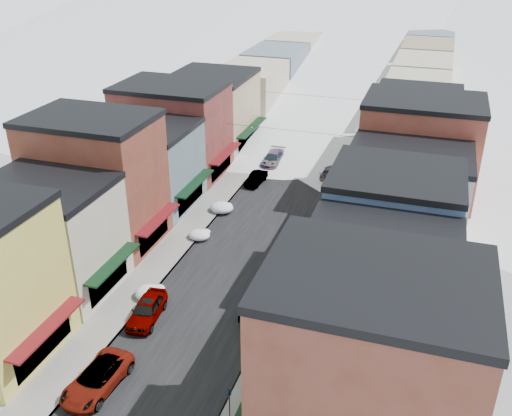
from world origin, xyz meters
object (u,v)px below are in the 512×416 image
Objects in this scene: car_green_sedan at (257,301)px; streetlamp_near at (324,198)px; fire_hydrant at (247,375)px; trash_can at (282,301)px; car_white_suv at (97,379)px; car_dark_hatch at (256,178)px; car_silver_sedan at (147,309)px.

car_green_sedan is 1.05× the size of streetlamp_near.
trash_can reaches higher than fire_hydrant.
car_white_suv is 5.33× the size of trash_can.
car_white_suv is 34.62m from car_dark_hatch.
car_white_suv reaches higher than car_dark_hatch.
car_dark_hatch reaches higher than trash_can.
car_green_sedan is at bearing -67.22° from car_dark_hatch.
car_silver_sedan is 4.72× the size of trash_can.
car_dark_hatch is at bearing 94.37° from car_white_suv.
car_green_sedan is 6.74× the size of fire_hydrant.
car_green_sedan is 7.96m from fire_hydrant.
fire_hydrant is at bearing -90.70° from streetlamp_near.
car_silver_sedan is (-0.37, 7.68, 0.07)m from car_white_suv.
car_silver_sedan is at bearing 22.32° from car_green_sedan.
streetlamp_near reaches higher than car_dark_hatch.
car_silver_sedan is at bearing 96.80° from car_white_suv.
fire_hydrant is 23.29m from streetlamp_near.
trash_can is (0.06, 8.47, 0.21)m from fire_hydrant.
car_green_sedan is 2.03m from trash_can.
car_green_sedan reaches higher than car_dark_hatch.
car_green_sedan reaches higher than car_white_suv.
fire_hydrant is at bearing -68.37° from car_dark_hatch.
streetlamp_near is at bearing 56.23° from car_silver_sedan.
car_silver_sedan reaches higher than car_green_sedan.
fire_hydrant is at bearing 99.91° from car_green_sedan.
car_silver_sedan is at bearing -117.24° from streetlamp_near.
car_green_sedan is at bearing 103.31° from fire_hydrant.
car_white_suv reaches higher than fire_hydrant.
car_white_suv is 28.52m from streetlamp_near.
fire_hydrant is 8.47m from trash_can.
car_dark_hatch is 12.66m from streetlamp_near.
fire_hydrant is (9.20, 3.67, -0.30)m from car_white_suv.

